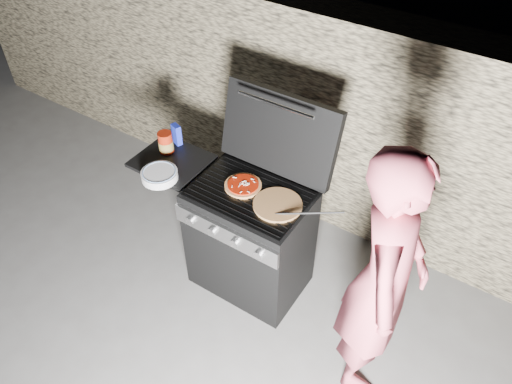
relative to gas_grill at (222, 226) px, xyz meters
The scene contains 10 objects.
ground 0.52m from the gas_grill, ahead, with size 50.00×50.00×0.00m, color #61605E.
stone_wall 1.17m from the gas_grill, 76.61° to the left, with size 8.00×0.35×1.80m, color #988864.
gas_grill is the anchor object (origin of this frame).
pizza_topped 0.50m from the gas_grill, 10.48° to the left, with size 0.25×0.25×0.03m, color tan, non-canonical shape.
pizza_plain 0.66m from the gas_grill, ahead, with size 0.32×0.32×0.02m, color tan.
sauce_jar 0.74m from the gas_grill, behind, with size 0.10×0.10×0.16m, color #A1220E.
blue_carton 0.75m from the gas_grill, 160.99° to the left, with size 0.07×0.04×0.16m, color #1826B2.
plate_stack 0.63m from the gas_grill, 150.63° to the right, with size 0.25×0.25×0.06m, color silver.
person 1.35m from the gas_grill, ahead, with size 0.66×0.43×1.80m, color #B9495A.
tongs 0.84m from the gas_grill, ahead, with size 0.01×0.01×0.48m, color black.
Camera 1 is at (1.35, -1.99, 3.15)m, focal length 35.00 mm.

